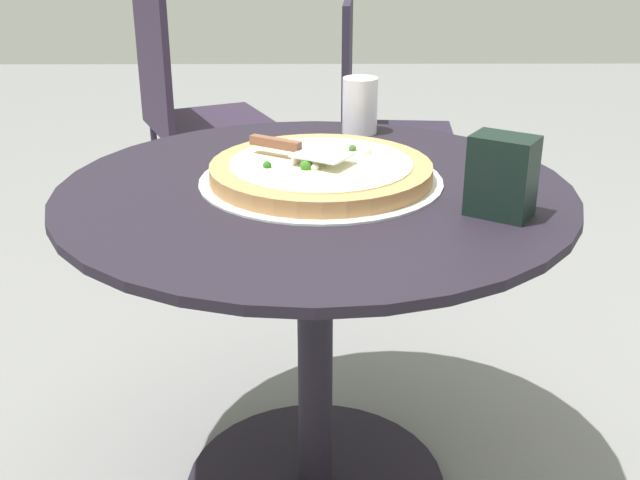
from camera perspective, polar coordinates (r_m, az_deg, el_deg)
The scene contains 7 objects.
patio_table at distance 1.58m, azimuth -0.42°, elevation -3.21°, with size 0.97×0.97×0.70m.
pizza_on_tray at distance 1.52m, azimuth -0.00°, elevation 4.90°, with size 0.47×0.47×0.06m.
pizza_server at distance 1.52m, azimuth -1.72°, elevation 6.58°, with size 0.15×0.21×0.02m.
drinking_cup at distance 1.85m, azimuth 2.82°, elevation 9.61°, with size 0.08×0.08×0.13m, color white.
napkin_dispenser at distance 1.37m, azimuth 12.84°, elevation 4.48°, with size 0.11×0.07×0.14m, color black.
patio_chair_near at distance 2.95m, azimuth -9.58°, elevation 9.80°, with size 0.54×0.54×0.94m.
patio_chair_far at distance 2.81m, azimuth 4.00°, elevation 8.97°, with size 0.41×0.41×0.90m.
Camera 1 is at (-1.41, -0.00, 1.19)m, focal length 44.65 mm.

